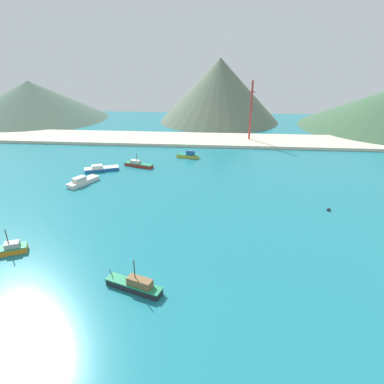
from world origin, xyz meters
TOP-DOWN VIEW (x-y plane):
  - ground at (0.00, 30.00)m, footprint 260.00×280.00m
  - fishing_boat_0 at (-27.52, 7.38)m, footprint 7.19×5.14m
  - fishing_boat_1 at (-27.52, 43.63)m, footprint 7.32×10.44m
  - fishing_boat_2 at (-14.92, 60.93)m, footprint 10.52×5.40m
  - fishing_boat_3 at (-26.06, 55.54)m, footprint 11.18×6.82m
  - fishing_boat_4 at (1.16, 72.44)m, footprint 8.48×3.00m
  - fishing_boat_6 at (-0.42, -1.16)m, footprint 10.13×5.33m
  - buoy_0 at (39.85, 31.79)m, footprint 1.00×1.00m
  - beach_strip at (0.00, 97.48)m, footprint 247.00×22.06m
  - hill_west at (-95.24, 139.67)m, footprint 84.08×84.08m
  - hill_central at (11.45, 143.58)m, footprint 65.63×65.63m
  - radio_tower at (25.07, 98.01)m, footprint 2.54×2.03m

SIDE VIEW (x-z plane):
  - ground at x=0.00m, z-range -0.50..0.00m
  - buoy_0 at x=39.85m, z-range -0.33..0.68m
  - beach_strip at x=0.00m, z-range 0.00..1.20m
  - fishing_boat_3 at x=-26.06m, z-range -0.29..1.75m
  - fishing_boat_2 at x=-14.92m, z-range -1.40..2.92m
  - fishing_boat_0 at x=-27.52m, z-range -1.76..3.45m
  - fishing_boat_1 at x=-27.52m, z-range -0.35..2.11m
  - fishing_boat_4 at x=1.16m, z-range -0.41..2.31m
  - fishing_boat_6 at x=-0.42m, z-range -1.97..3.89m
  - hill_west at x=-95.24m, z-range 0.00..21.26m
  - radio_tower at x=25.07m, z-range 0.25..25.65m
  - hill_central at x=11.45m, z-range 0.00..33.25m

